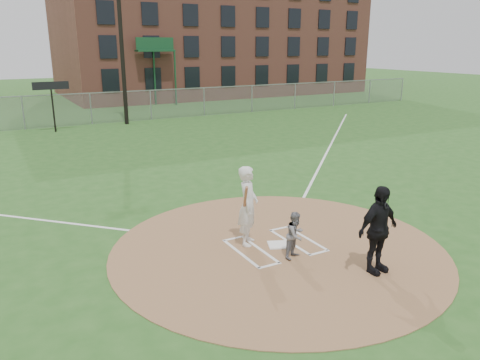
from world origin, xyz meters
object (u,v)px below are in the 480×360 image
batter_at_plate (248,206)px  catcher (296,235)px  home_plate (278,245)px  umpire (378,230)px

batter_at_plate → catcher: bearing=-64.7°
catcher → batter_at_plate: bearing=92.3°
home_plate → batter_at_plate: batter_at_plate is taller
catcher → umpire: (1.16, -1.48, 0.44)m
home_plate → batter_at_plate: (-0.61, 0.49, 1.02)m
batter_at_plate → umpire: bearing=-57.3°
home_plate → umpire: (1.15, -2.25, 1.00)m
home_plate → batter_at_plate: size_ratio=0.24×
umpire → batter_at_plate: batter_at_plate is taller
home_plate → catcher: catcher is taller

